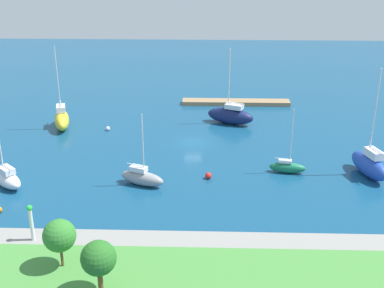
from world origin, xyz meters
name	(u,v)px	position (x,y,z in m)	size (l,w,h in m)	color
water	(193,142)	(0.00, 0.00, 0.00)	(160.00, 160.00, 0.00)	navy
pier_dock	(236,102)	(-7.16, -18.46, 0.36)	(19.18, 2.57, 0.72)	#997A56
breakwater	(184,247)	(0.00, 27.79, 0.54)	(56.61, 3.95, 1.08)	gray
shoreline_park	(181,283)	(0.00, 33.22, 0.63)	(49.12, 8.73, 1.26)	#478C3D
harbor_beacon	(31,220)	(14.36, 27.79, 3.23)	(0.56, 0.56, 3.73)	silver
park_tree_midwest	(99,258)	(6.38, 35.24, 4.35)	(2.87, 2.87, 4.56)	brown
park_tree_mideast	(59,236)	(10.39, 32.01, 4.29)	(2.86, 2.86, 4.48)	brown
sailboat_blue_along_channel	(369,164)	(-22.35, 10.43, 1.56)	(4.14, 7.43, 13.66)	#2347B2
sailboat_gray_far_south	(142,177)	(5.74, 13.84, 0.99)	(5.90, 3.73, 9.09)	gray
sailboat_green_lone_south	(287,167)	(-12.30, 9.87, 0.78)	(4.71, 1.96, 8.55)	#19724C
sailboat_navy_near_pier	(231,115)	(-5.77, -8.20, 1.44)	(8.03, 5.26, 12.13)	#141E4C
sailboat_yellow_mid_basin	(62,119)	(20.68, -5.32, 1.49)	(3.86, 7.03, 12.98)	yellow
sailboat_white_east_end	(6,178)	(22.01, 14.64, 1.08)	(5.90, 5.70, 11.55)	white
mooring_buoy_white	(108,128)	(13.35, -4.46, 0.33)	(0.65, 0.65, 0.65)	white
mooring_buoy_red	(208,176)	(-2.28, 11.94, 0.41)	(0.82, 0.82, 0.82)	red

